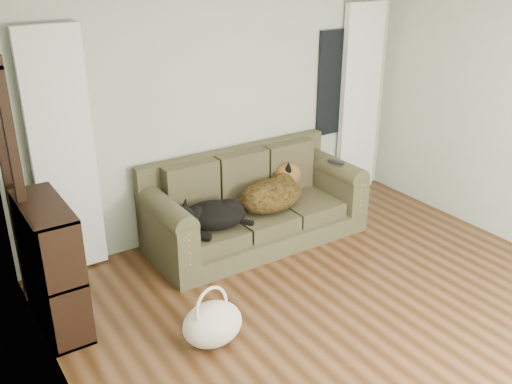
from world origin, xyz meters
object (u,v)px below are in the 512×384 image
dog_black_lab (210,216)px  bookshelf (53,270)px  sofa (256,201)px  dog_shepherd (272,194)px  tote_bag (213,326)px

dog_black_lab → bookshelf: bearing=-148.9°
sofa → dog_shepherd: size_ratio=2.91×
dog_black_lab → bookshelf: 1.56m
sofa → dog_shepherd: sofa is taller
tote_bag → dog_shepherd: bearing=41.0°
sofa → dog_black_lab: bearing=-169.7°
tote_bag → bookshelf: size_ratio=0.45×
sofa → bookshelf: bearing=-171.4°
tote_bag → sofa: bearing=45.7°
bookshelf → sofa: bearing=5.9°
dog_black_lab → sofa: bearing=33.3°
tote_bag → dog_black_lab: bearing=61.4°
dog_shepherd → sofa: bearing=-19.7°
bookshelf → dog_black_lab: bearing=5.3°
dog_shepherd → bookshelf: bookshelf is taller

